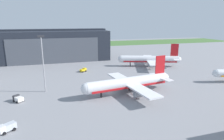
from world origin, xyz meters
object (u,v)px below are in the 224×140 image
Objects in this scene: fuel_bowser at (83,70)px; airliner_near_right at (129,83)px; maintenance_hangar at (54,45)px; airliner_far_left at (149,59)px; baggage_tug at (18,99)px; apron_light_mast at (43,60)px; pushback_tractor at (7,127)px.

airliner_near_right is at bearing -72.39° from fuel_bowser.
airliner_near_right is at bearing -72.01° from maintenance_hangar.
airliner_far_left is 9.28× the size of baggage_tug.
airliner_near_right is 1.71× the size of apron_light_mast.
maintenance_hangar reaches higher than baggage_tug.
maintenance_hangar is 3.43× the size of apron_light_mast.
airliner_far_left is 9.21× the size of fuel_bowser.
maintenance_hangar is at bearing 82.52° from pushback_tractor.
baggage_tug is (-40.30, 2.96, -2.90)m from airliner_near_right.
fuel_bowser is at bearing -71.68° from maintenance_hangar.
airliner_far_left is (29.46, 39.94, 0.34)m from airliner_near_right.
apron_light_mast is (-19.30, -27.49, 11.82)m from fuel_bowser.
airliner_near_right is 49.64m from airliner_far_left.
airliner_far_left is 1.67× the size of apron_light_mast.
airliner_far_left is at bearing 27.93° from baggage_tug.
maintenance_hangar is 70.74m from airliner_far_left.
airliner_near_right is 1.02× the size of airliner_far_left.
airliner_far_left is at bearing 2.38° from fuel_bowser.
pushback_tractor is at bearing -140.49° from airliner_far_left.
maintenance_hangar is 18.95× the size of fuel_bowser.
apron_light_mast reaches higher than fuel_bowser.
apron_light_mast is at bearing -125.07° from fuel_bowser.
pushback_tractor reaches higher than fuel_bowser.
apron_light_mast is (-60.89, -29.22, 8.50)m from airliner_far_left.
fuel_bowser is at bearing -177.62° from airliner_far_left.
baggage_tug is 20.18m from pushback_tractor.
baggage_tug is at bearing -99.66° from maintenance_hangar.
baggage_tug is (-69.76, -36.98, -3.24)m from airliner_far_left.
baggage_tug reaches higher than fuel_bowser.
fuel_bowser is 35.61m from apron_light_mast.
baggage_tug is 0.99× the size of fuel_bowser.
fuel_bowser is (14.64, -44.21, -9.52)m from maintenance_hangar.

